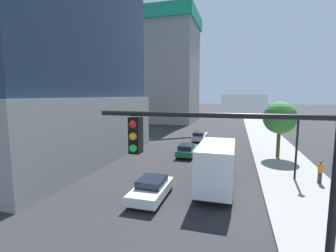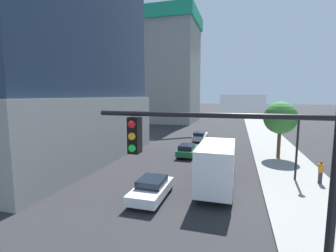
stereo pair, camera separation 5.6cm
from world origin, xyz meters
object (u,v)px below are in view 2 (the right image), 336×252
object	(u,v)px
street_tree	(280,118)
car_green	(188,150)
construction_building	(168,63)
car_white	(151,189)
pedestrian_orange_shirt	(321,172)
traffic_light_pole	(240,172)
street_lamp	(298,136)
car_silver	(200,136)
box_truck	(217,164)

from	to	relation	value
street_tree	car_green	bearing A→B (deg)	-170.49
construction_building	car_green	xyz separation A→B (m)	(12.26, -34.21, -14.01)
car_white	pedestrian_orange_shirt	world-z (taller)	pedestrian_orange_shirt
traffic_light_pole	street_tree	size ratio (longest dim) A/B	1.12
street_lamp	pedestrian_orange_shirt	bearing A→B (deg)	-14.51
car_green	car_white	bearing A→B (deg)	-90.00
construction_building	car_white	world-z (taller)	construction_building
street_tree	car_white	size ratio (longest dim) A/B	1.44
construction_building	car_silver	bearing A→B (deg)	-63.78
traffic_light_pole	car_white	distance (m)	10.11
box_truck	pedestrian_orange_shirt	xyz separation A→B (m)	(7.30, 2.90, -0.84)
car_silver	car_white	size ratio (longest dim) A/B	1.14
street_tree	car_white	world-z (taller)	street_tree
street_lamp	car_green	size ratio (longest dim) A/B	1.17
street_tree	street_lamp	bearing A→B (deg)	-88.53
pedestrian_orange_shirt	traffic_light_pole	bearing A→B (deg)	-113.95
car_white	car_silver	bearing A→B (deg)	90.00
traffic_light_pole	car_green	xyz separation A→B (m)	(-5.27, 19.22, -3.98)
car_green	box_truck	distance (m)	9.66
car_silver	pedestrian_orange_shirt	world-z (taller)	pedestrian_orange_shirt
pedestrian_orange_shirt	street_tree	bearing A→B (deg)	103.38
box_truck	pedestrian_orange_shirt	world-z (taller)	box_truck
traffic_light_pole	street_tree	bearing A→B (deg)	78.67
car_green	traffic_light_pole	bearing A→B (deg)	-74.67
car_green	box_truck	bearing A→B (deg)	-65.98
construction_building	car_white	size ratio (longest dim) A/B	8.84
traffic_light_pole	car_white	xyz separation A→B (m)	(-5.27, 7.65, -3.99)
car_silver	box_truck	world-z (taller)	box_truck
car_white	pedestrian_orange_shirt	distance (m)	12.58
street_tree	construction_building	bearing A→B (deg)	123.62
box_truck	pedestrian_orange_shirt	bearing A→B (deg)	21.67
traffic_light_pole	box_truck	bearing A→B (deg)	97.44
traffic_light_pole	street_tree	world-z (taller)	traffic_light_pole
car_white	street_lamp	bearing A→B (deg)	32.48
street_lamp	car_silver	distance (m)	17.84
traffic_light_pole	pedestrian_orange_shirt	size ratio (longest dim) A/B	3.85
pedestrian_orange_shirt	street_lamp	bearing A→B (deg)	165.49
street_tree	car_white	xyz separation A→B (m)	(-9.44, -13.15, -3.64)
construction_building	car_silver	xyz separation A→B (m)	(12.26, -24.89, -13.99)
car_silver	pedestrian_orange_shirt	distance (m)	18.86
street_lamp	box_truck	bearing A→B (deg)	-149.90
pedestrian_orange_shirt	car_silver	bearing A→B (deg)	126.45
construction_building	street_lamp	bearing A→B (deg)	-61.12
street_lamp	car_white	size ratio (longest dim) A/B	1.24
traffic_light_pole	box_truck	world-z (taller)	traffic_light_pole
construction_building	street_lamp	distance (m)	46.64
car_silver	box_truck	distance (m)	18.52
construction_building	traffic_light_pole	world-z (taller)	construction_building
street_tree	box_truck	xyz separation A→B (m)	(-5.53, -10.34, -2.47)
construction_building	street_tree	size ratio (longest dim) A/B	6.16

